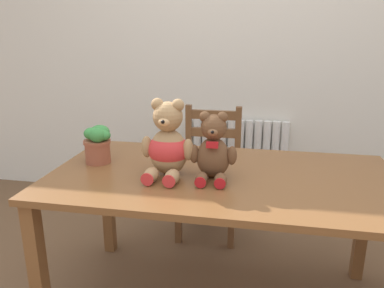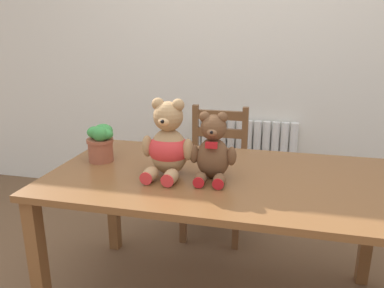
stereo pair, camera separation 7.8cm
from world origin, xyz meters
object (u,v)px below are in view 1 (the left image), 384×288
object	(u,v)px
teddy_bear_left	(168,145)
potted_plant	(98,142)
wooden_chair_behind	(210,171)
teddy_bear_right	(213,150)

from	to	relation	value
teddy_bear_left	potted_plant	bearing A→B (deg)	-12.22
wooden_chair_behind	potted_plant	distance (m)	0.93
wooden_chair_behind	teddy_bear_left	world-z (taller)	teddy_bear_left
teddy_bear_left	teddy_bear_right	bearing A→B (deg)	-178.32
wooden_chair_behind	teddy_bear_left	bearing A→B (deg)	84.35
teddy_bear_left	teddy_bear_right	xyz separation A→B (m)	(0.20, -0.00, -0.01)
wooden_chair_behind	teddy_bear_right	world-z (taller)	teddy_bear_right
teddy_bear_left	wooden_chair_behind	bearing A→B (deg)	-93.29
teddy_bear_right	potted_plant	xyz separation A→B (m)	(-0.58, 0.10, -0.02)
wooden_chair_behind	teddy_bear_left	size ratio (longest dim) A/B	2.44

